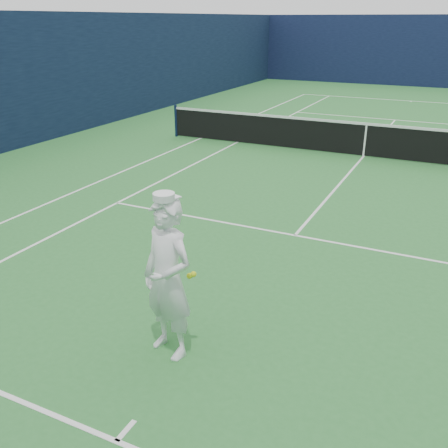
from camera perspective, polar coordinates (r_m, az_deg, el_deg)
name	(u,v)px	position (r m, az deg, el deg)	size (l,w,h in m)	color
ground	(363,157)	(15.41, 15.62, 7.40)	(80.00, 80.00, 0.00)	#2B7230
court_markings	(363,157)	(15.41, 15.62, 7.41)	(11.03, 23.83, 0.01)	white
windscreen_fence	(371,87)	(15.04, 16.43, 14.76)	(20.12, 36.12, 4.00)	#0E1535
tennis_net	(365,138)	(15.28, 15.84, 9.40)	(12.88, 0.09, 1.07)	#141E4C
tennis_player	(168,279)	(5.83, -6.44, -6.24)	(0.83, 0.69, 2.05)	white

